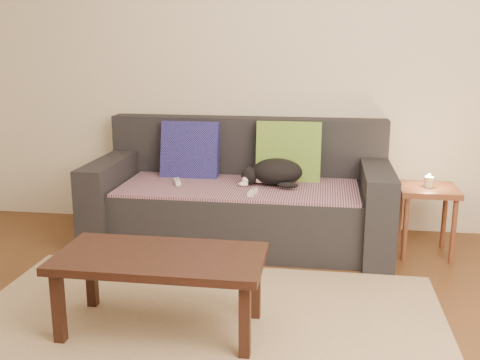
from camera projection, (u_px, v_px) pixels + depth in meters
The scene contains 13 objects.
ground at pixel (191, 353), 2.63m from camera, with size 4.50×4.50×0.00m, color brown.
back_wall at pixel (250, 59), 4.25m from camera, with size 4.50×0.04×2.60m, color beige.
sofa at pixel (241, 200), 4.07m from camera, with size 2.10×0.94×0.87m.
throw_blanket at pixel (239, 187), 3.95m from camera, with size 1.66×0.74×0.02m, color #352343.
cushion_navy at pixel (190, 151), 4.22m from camera, with size 0.43×0.11×0.43m, color #110F43.
cushion_green at pixel (289, 154), 4.11m from camera, with size 0.47×0.12×0.47m, color #0C4E34.
cat at pixel (275, 172), 3.95m from camera, with size 0.49×0.39×0.19m.
wii_remote_a at pixel (177, 182), 4.00m from camera, with size 0.15×0.04×0.03m, color white.
wii_remote_b at pixel (253, 192), 3.71m from camera, with size 0.15×0.04×0.03m, color white.
side_table at pixel (427, 199), 3.79m from camera, with size 0.38×0.38×0.48m.
candle at pixel (429, 182), 3.76m from camera, with size 0.06×0.06×0.09m.
rug at pixel (198, 336), 2.78m from camera, with size 2.50×1.80×0.01m, color tan.
coffee_table at pixel (160, 264), 2.76m from camera, with size 1.02×0.51×0.41m.
Camera 1 is at (0.59, -2.31, 1.41)m, focal length 42.00 mm.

